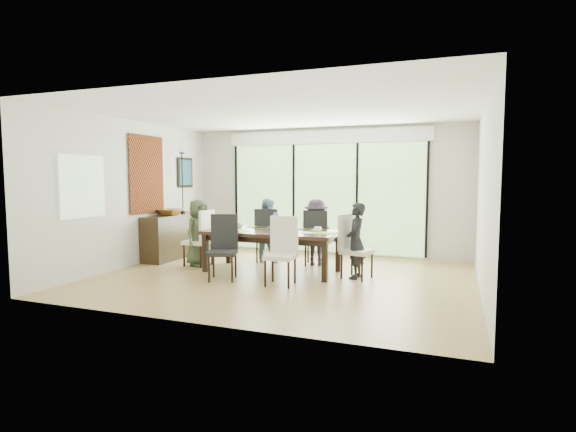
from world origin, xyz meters
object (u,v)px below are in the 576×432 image
(chair_left_end, at_px, (198,238))
(cup_c, at_px, (318,229))
(chair_far_left, at_px, (268,235))
(bowl, at_px, (170,212))
(chair_far_right, at_px, (316,237))
(person_left_end, at_px, (199,233))
(person_right_end, at_px, (356,241))
(person_far_left, at_px, (267,230))
(chair_near_left, at_px, (222,247))
(cup_b, at_px, (278,229))
(sideboard, at_px, (174,236))
(chair_near_right, at_px, (280,251))
(person_far_right, at_px, (316,232))
(vase, at_px, (276,227))
(laptop, at_px, (226,229))
(cup_a, at_px, (240,226))
(table_top, at_px, (272,232))
(chair_right_end, at_px, (357,246))

(chair_left_end, bearing_deg, cup_c, 95.72)
(chair_far_left, bearing_deg, chair_left_end, 23.96)
(bowl, bearing_deg, chair_far_right, 7.89)
(person_left_end, distance_m, person_right_end, 2.96)
(person_far_left, bearing_deg, chair_near_left, 96.30)
(cup_b, xyz_separation_m, sideboard, (-2.56, 0.64, -0.32))
(chair_far_right, height_order, chair_near_right, same)
(person_right_end, relative_size, person_far_right, 1.00)
(chair_far_right, distance_m, person_left_end, 2.20)
(chair_far_right, xyz_separation_m, cup_b, (-0.40, -0.95, 0.24))
(person_far_left, distance_m, person_far_right, 1.00)
(chair_far_right, relative_size, vase, 9.17)
(chair_far_right, bearing_deg, cup_b, 56.87)
(chair_far_left, distance_m, bowl, 2.05)
(person_right_end, xyz_separation_m, sideboard, (-3.89, 0.54, -0.17))
(chair_far_left, relative_size, bowl, 2.24)
(chair_far_left, relative_size, laptop, 3.33)
(cup_b, bearing_deg, cup_c, 17.10)
(person_left_end, bearing_deg, cup_b, -81.50)
(laptop, bearing_deg, chair_far_left, 34.86)
(chair_far_right, height_order, sideboard, chair_far_right)
(chair_near_right, distance_m, person_right_end, 1.31)
(person_left_end, distance_m, vase, 1.54)
(person_right_end, xyz_separation_m, bowl, (-3.89, 0.44, 0.33))
(chair_near_left, relative_size, bowl, 2.24)
(laptop, xyz_separation_m, sideboard, (-1.56, 0.64, -0.29))
(chair_near_left, bearing_deg, person_left_end, 119.67)
(person_left_end, bearing_deg, cup_a, -67.10)
(chair_left_end, xyz_separation_m, person_left_end, (0.02, 0.00, 0.09))
(person_far_right, bearing_deg, person_right_end, 126.08)
(vase, distance_m, cup_a, 0.76)
(chair_near_left, relative_size, person_right_end, 0.85)
(person_left_end, bearing_deg, chair_far_left, -38.46)
(table_top, bearing_deg, chair_near_right, -60.11)
(cup_a, distance_m, bowl, 1.74)
(table_top, relative_size, vase, 20.00)
(vase, height_order, sideboard, sideboard)
(cup_a, bearing_deg, bowl, 170.38)
(chair_near_right, relative_size, sideboard, 0.67)
(chair_left_end, relative_size, bowl, 2.24)
(chair_near_left, bearing_deg, person_far_right, 39.57)
(laptop, relative_size, cup_b, 3.30)
(chair_near_right, bearing_deg, person_right_end, 36.95)
(chair_near_left, distance_m, cup_c, 1.64)
(chair_right_end, distance_m, person_far_right, 1.26)
(laptop, bearing_deg, chair_left_end, 138.95)
(table_top, xyz_separation_m, chair_near_left, (-0.50, -0.87, -0.16))
(table_top, relative_size, cup_b, 24.00)
(chair_left_end, distance_m, chair_near_left, 1.33)
(chair_far_right, height_order, person_far_left, person_far_left)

